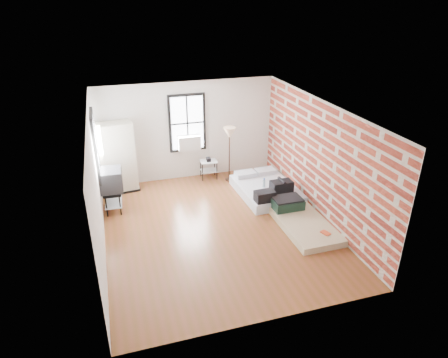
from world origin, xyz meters
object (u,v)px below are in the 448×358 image
object	(u,v)px
floor_lamp	(229,136)
tv_stand	(111,181)
mattress_bare	(300,219)
mattress_main	(267,189)
wardrobe	(117,158)
side_table	(209,165)

from	to	relation	value
floor_lamp	tv_stand	distance (m)	3.43
mattress_bare	tv_stand	world-z (taller)	tv_stand
mattress_main	wardrobe	size ratio (longest dim) A/B	1.04
wardrobe	floor_lamp	distance (m)	3.10
wardrobe	tv_stand	distance (m)	1.09
mattress_main	side_table	bearing A→B (deg)	127.11
floor_lamp	wardrobe	bearing A→B (deg)	175.67
side_table	mattress_bare	bearing A→B (deg)	-65.83
mattress_main	floor_lamp	size ratio (longest dim) A/B	1.25
mattress_bare	tv_stand	bearing A→B (deg)	153.96
mattress_main	floor_lamp	world-z (taller)	floor_lamp
side_table	wardrobe	bearing A→B (deg)	-178.42
mattress_main	side_table	distance (m)	1.93
tv_stand	side_table	bearing A→B (deg)	25.25
wardrobe	tv_stand	xyz separation A→B (m)	(-0.21, -1.05, -0.18)
mattress_bare	side_table	bearing A→B (deg)	113.76
mattress_main	tv_stand	size ratio (longest dim) A/B	1.84
mattress_main	wardrobe	bearing A→B (deg)	157.06
mattress_bare	floor_lamp	size ratio (longest dim) A/B	1.25
mattress_main	mattress_bare	xyz separation A→B (m)	(0.18, -1.63, -0.04)
mattress_bare	floor_lamp	distance (m)	3.18
mattress_bare	wardrobe	size ratio (longest dim) A/B	1.04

